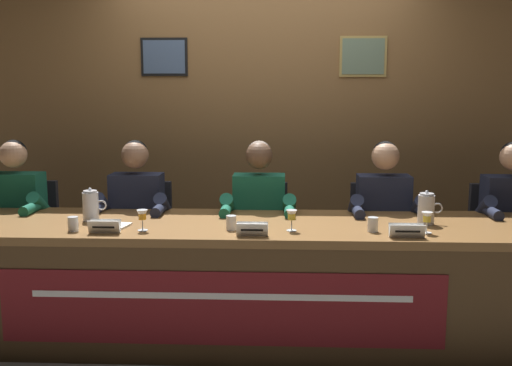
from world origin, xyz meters
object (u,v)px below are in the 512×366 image
juice_glass_right (427,219)px  water_cup_right (373,225)px  nameplate_left (104,227)px  nameplate_center (252,229)px  water_pitcher_right_side (426,209)px  chair_left (143,245)px  nameplate_right (407,231)px  chair_center (260,247)px  water_pitcher_left_side (91,206)px  chair_right (379,248)px  water_cup_left (73,225)px  chair_far_left (28,244)px  conference_table (254,262)px  juice_glass_left (142,216)px  juice_glass_center (292,216)px  panelist_center (259,215)px  document_stack_left (111,225)px  panelist_right (385,216)px  panelist_far_left (13,213)px  panelist_left (135,214)px  chair_far_right (500,249)px  water_cup_center (231,223)px

juice_glass_right → water_cup_right: (-0.30, 0.03, -0.05)m
water_cup_right → nameplate_left: bearing=-175.9°
nameplate_center → water_pitcher_right_side: 1.11m
chair_left → juice_glass_right: (1.85, -0.83, 0.40)m
chair_left → nameplate_right: 1.99m
chair_center → water_cup_right: 1.12m
chair_left → water_cup_right: 1.78m
water_pitcher_left_side → water_pitcher_right_side: size_ratio=1.00×
nameplate_left → juice_glass_right: (1.84, 0.08, 0.05)m
chair_right → water_pitcher_left_side: size_ratio=4.21×
water_cup_left → chair_right: 2.14m
chair_far_left → water_cup_left: size_ratio=10.40×
conference_table → chair_center: chair_center is taller
juice_glass_left → juice_glass_center: (0.87, 0.03, 0.00)m
conference_table → panelist_center: bearing=89.6°
panelist_center → water_cup_right: size_ratio=14.25×
conference_table → water_pitcher_right_side: (1.05, 0.14, 0.31)m
nameplate_center → document_stack_left: bearing=166.4°
nameplate_center → nameplate_right: 0.86m
juice_glass_center → panelist_right: panelist_right is taller
nameplate_center → chair_right: chair_right is taller
panelist_far_left → chair_center: size_ratio=1.37×
nameplate_left → juice_glass_center: juice_glass_center is taller
chair_far_left → juice_glass_left: chair_far_left is taller
panelist_center → water_pitcher_right_side: bearing=-21.0°
chair_center → juice_glass_center: bearing=-75.1°
panelist_right → chair_center: bearing=167.1°
chair_center → water_pitcher_right_side: 1.27m
chair_left → juice_glass_right: chair_left is taller
chair_right → juice_glass_center: bearing=-128.7°
panelist_left → panelist_far_left: bearing=180.0°
chair_left → nameplate_center: size_ratio=4.99×
panelist_far_left → chair_far_right: (3.46, 0.20, -0.28)m
panelist_right → nameplate_center: bearing=-139.2°
document_stack_left → nameplate_right: bearing=-6.7°
nameplate_center → water_cup_right: 0.71m
panelist_far_left → panelist_left: bearing=0.0°
water_cup_left → panelist_center: bearing=32.6°
juice_glass_center → water_pitcher_left_side: water_pitcher_left_side is taller
panelist_center → water_pitcher_left_side: bearing=-159.3°
panelist_left → juice_glass_left: (0.21, -0.64, 0.13)m
chair_left → panelist_left: 0.34m
nameplate_center → chair_far_right: bearing=28.7°
document_stack_left → conference_table: bearing=0.4°
nameplate_center → chair_far_right: 2.01m
nameplate_right → water_pitcher_left_side: bearing=169.4°
water_cup_center → water_pitcher_right_side: bearing=9.7°
chair_right → water_pitcher_right_side: 0.75m
water_cup_left → nameplate_center: size_ratio=0.48×
nameplate_center → water_pitcher_left_side: 1.09m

